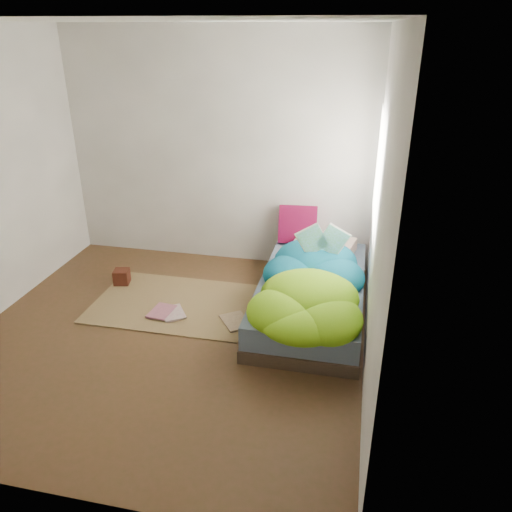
{
  "coord_description": "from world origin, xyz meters",
  "views": [
    {
      "loc": [
        1.59,
        -3.57,
        2.57
      ],
      "look_at": [
        0.66,
        0.75,
        0.52
      ],
      "focal_mm": 35.0,
      "sensor_mm": 36.0,
      "label": 1
    }
  ],
  "objects_px": {
    "wooden_box": "(122,277)",
    "floor_book_b": "(152,310)",
    "open_book": "(323,231)",
    "pillow_magenta": "(298,224)",
    "floor_book_a": "(162,315)",
    "bed": "(311,295)"
  },
  "relations": [
    {
      "from": "pillow_magenta",
      "to": "open_book",
      "type": "xyz_separation_m",
      "value": [
        0.34,
        -0.76,
        0.25
      ]
    },
    {
      "from": "wooden_box",
      "to": "pillow_magenta",
      "type": "bearing_deg",
      "value": 23.32
    },
    {
      "from": "floor_book_a",
      "to": "open_book",
      "type": "bearing_deg",
      "value": -12.63
    },
    {
      "from": "bed",
      "to": "pillow_magenta",
      "type": "distance_m",
      "value": 1.01
    },
    {
      "from": "open_book",
      "to": "floor_book_b",
      "type": "height_order",
      "value": "open_book"
    },
    {
      "from": "wooden_box",
      "to": "floor_book_b",
      "type": "height_order",
      "value": "wooden_box"
    },
    {
      "from": "bed",
      "to": "floor_book_b",
      "type": "height_order",
      "value": "bed"
    },
    {
      "from": "floor_book_a",
      "to": "wooden_box",
      "type": "bearing_deg",
      "value": 107.24
    },
    {
      "from": "pillow_magenta",
      "to": "wooden_box",
      "type": "height_order",
      "value": "pillow_magenta"
    },
    {
      "from": "pillow_magenta",
      "to": "floor_book_a",
      "type": "distance_m",
      "value": 1.81
    },
    {
      "from": "open_book",
      "to": "floor_book_b",
      "type": "distance_m",
      "value": 1.84
    },
    {
      "from": "pillow_magenta",
      "to": "open_book",
      "type": "distance_m",
      "value": 0.87
    },
    {
      "from": "pillow_magenta",
      "to": "bed",
      "type": "bearing_deg",
      "value": -77.93
    },
    {
      "from": "pillow_magenta",
      "to": "wooden_box",
      "type": "xyz_separation_m",
      "value": [
        -1.8,
        -0.78,
        -0.46
      ]
    },
    {
      "from": "bed",
      "to": "wooden_box",
      "type": "distance_m",
      "value": 2.08
    },
    {
      "from": "pillow_magenta",
      "to": "wooden_box",
      "type": "relative_size",
      "value": 2.69
    },
    {
      "from": "open_book",
      "to": "floor_book_b",
      "type": "xyz_separation_m",
      "value": [
        -1.59,
        -0.5,
        -0.78
      ]
    },
    {
      "from": "floor_book_b",
      "to": "floor_book_a",
      "type": "bearing_deg",
      "value": -19.72
    },
    {
      "from": "open_book",
      "to": "wooden_box",
      "type": "xyz_separation_m",
      "value": [
        -2.14,
        -0.02,
        -0.72
      ]
    },
    {
      "from": "open_book",
      "to": "floor_book_a",
      "type": "relative_size",
      "value": 1.47
    },
    {
      "from": "pillow_magenta",
      "to": "wooden_box",
      "type": "distance_m",
      "value": 2.02
    },
    {
      "from": "floor_book_a",
      "to": "floor_book_b",
      "type": "xyz_separation_m",
      "value": [
        -0.13,
        0.06,
        0.0
      ]
    }
  ]
}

